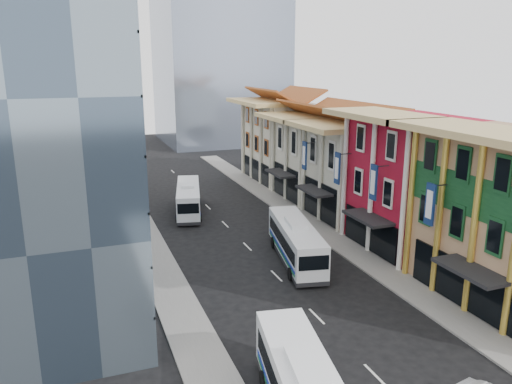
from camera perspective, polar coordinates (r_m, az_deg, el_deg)
name	(u,v)px	position (r m, az deg, el deg)	size (l,w,h in m)	color
sidewalk_right	(328,235)	(49.85, 8.28, -4.89)	(3.00, 90.00, 0.15)	slate
sidewalk_left	(155,258)	(44.65, -11.42, -7.40)	(3.00, 90.00, 0.15)	slate
shophouse_red	(412,183)	(47.14, 17.36, 0.96)	(8.00, 10.00, 12.00)	#A61227
shophouse_cream_near	(355,173)	(54.95, 11.27, 2.16)	(8.00, 9.00, 10.00)	beige
shophouse_cream_mid	(317,158)	(62.61, 6.97, 3.85)	(8.00, 9.00, 10.00)	beige
shophouse_cream_far	(283,142)	(71.86, 3.14, 5.73)	(8.00, 12.00, 11.00)	beige
office_tower	(27,86)	(38.15, -24.74, 10.91)	(12.00, 26.00, 30.00)	#3A4A5C
office_block_far	(58,148)	(61.81, -21.72, 4.66)	(10.00, 18.00, 14.00)	gray
bus_left_far	(188,198)	(56.82, -7.73, -0.66)	(2.54, 10.86, 3.48)	silver
bus_right	(296,241)	(42.82, 4.58, -5.60)	(2.67, 11.41, 3.66)	silver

